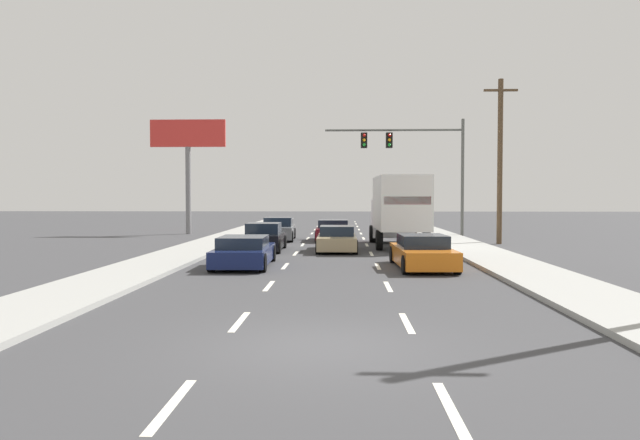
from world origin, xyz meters
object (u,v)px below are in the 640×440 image
Objects in this scene: car_gray at (278,230)px; box_truck at (399,207)px; utility_pole_mid at (500,159)px; car_black at (264,238)px; car_maroon at (333,231)px; car_orange at (423,253)px; car_navy at (244,252)px; car_tan at (337,239)px; traffic_signal_mast at (407,150)px; roadside_billboard at (188,150)px.

box_truck reaches higher than car_gray.
car_gray is 0.49× the size of utility_pole_mid.
car_black is 13.61m from utility_pole_mid.
car_maroon is 5.58m from box_truck.
car_black is 0.87× the size of car_orange.
box_truck reaches higher than car_maroon.
car_gray is 6.99m from car_black.
car_navy is at bearing -89.35° from car_gray.
car_black reaches higher than car_maroon.
car_tan is 12.39m from traffic_signal_mast.
traffic_signal_mast is (7.79, 10.56, 4.90)m from car_black.
utility_pole_mid is (12.07, 11.09, 4.03)m from car_navy.
traffic_signal_mast is 1.13× the size of roadside_billboard.
car_gray is 0.93× the size of car_orange.
traffic_signal_mast reaches higher than car_black.
car_gray is at bearing 90.56° from car_black.
utility_pole_mid is at bearing 27.64° from car_tan.
utility_pole_mid reaches higher than box_truck.
roadside_billboard is (-19.01, 8.19, 1.19)m from utility_pole_mid.
box_truck is at bearing -51.15° from car_maroon.
roadside_billboard reaches higher than car_black.
car_black is at bearing -159.06° from utility_pole_mid.
car_tan is at bearing -112.62° from traffic_signal_mast.
car_navy is 16.88m from utility_pole_mid.
car_orange is at bearing -89.94° from box_truck.
car_maroon is 7.77m from traffic_signal_mast.
car_black is 14.01m from traffic_signal_mast.
car_orange is (0.01, -9.25, -1.48)m from box_truck.
box_truck is at bearing 54.27° from car_navy.
roadside_billboard is at bearing 148.60° from car_maroon.
roadside_billboard reaches higher than traffic_signal_mast.
box_truck is (6.46, 8.97, 1.49)m from car_navy.
roadside_billboard is (-10.01, 6.11, 5.18)m from car_maroon.
utility_pole_mid is (9.00, -2.08, 3.99)m from car_maroon.
car_orange is 13.30m from utility_pole_mid.
utility_pole_mid reaches higher than car_maroon.
car_black is 6.44m from car_navy.
utility_pole_mid is at bearing -10.84° from car_gray.
car_tan is (3.34, 6.52, 0.01)m from car_navy.
traffic_signal_mast is at bearing 67.38° from car_tan.
traffic_signal_mast reaches higher than car_navy.
car_navy is 11.16m from box_truck.
car_black reaches higher than car_tan.
car_tan is at bearing -87.73° from car_maroon.
car_black is 7.44m from car_maroon.
car_maroon is (3.07, 13.17, 0.04)m from car_navy.
box_truck is 0.98× the size of roadside_billboard.
roadside_billboard is (-6.78, 5.85, 5.15)m from car_gray.
car_maroon reaches higher than car_navy.
utility_pole_mid is (4.36, -5.91, -0.94)m from traffic_signal_mast.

